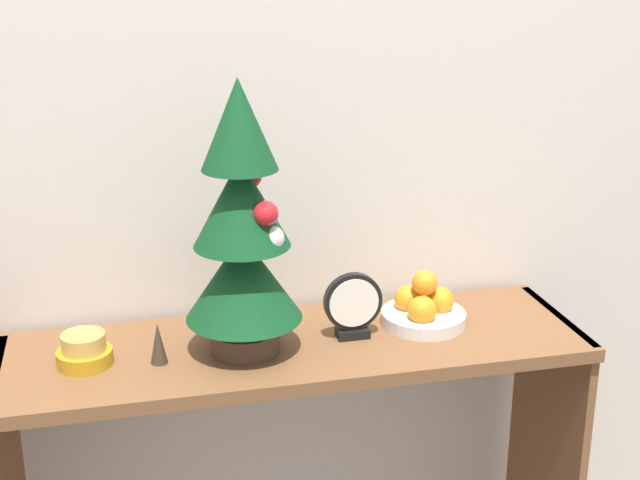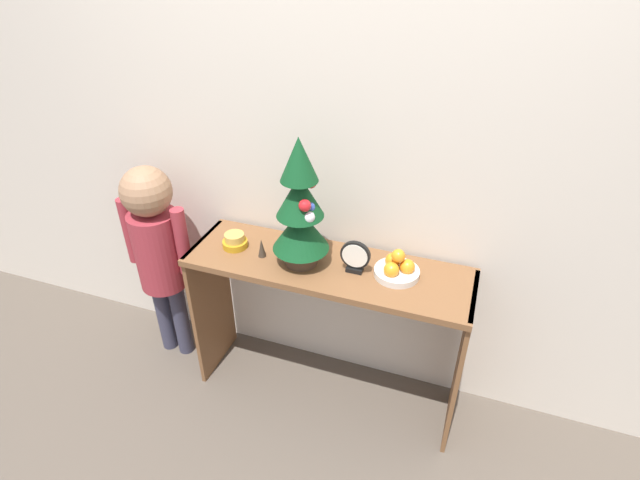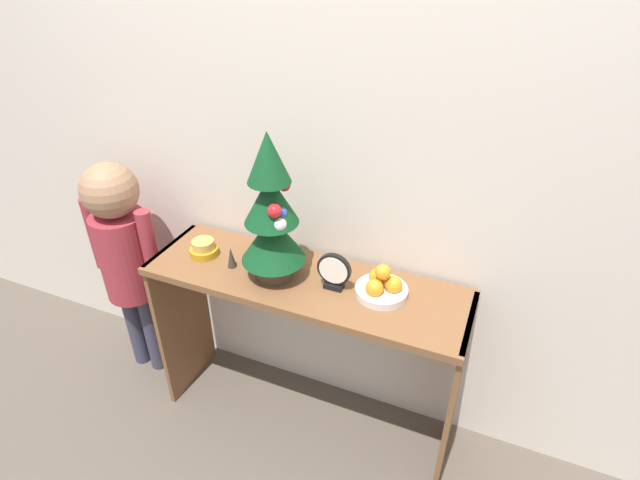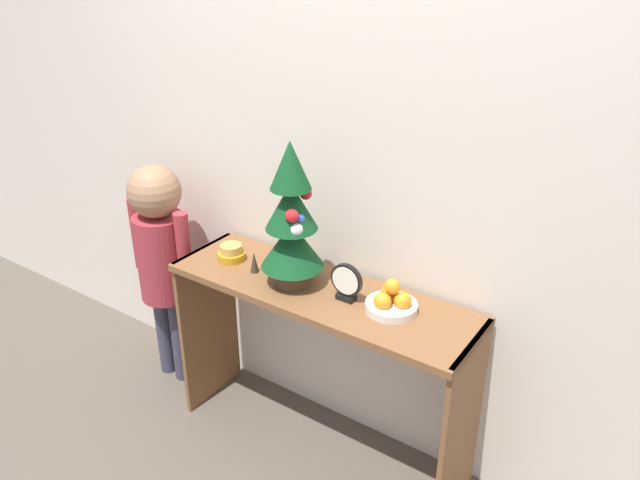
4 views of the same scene
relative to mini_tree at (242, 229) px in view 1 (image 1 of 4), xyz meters
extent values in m
cube|color=beige|center=(0.12, 0.26, 0.18)|extent=(7.00, 0.05, 2.50)
cube|color=brown|center=(0.12, 0.02, -0.29)|extent=(1.28, 0.39, 0.03)
cube|color=brown|center=(0.75, 0.02, -0.67)|extent=(0.02, 0.36, 0.80)
cylinder|color=#4C3828|center=(0.00, 0.00, -0.25)|extent=(0.15, 0.15, 0.05)
cylinder|color=brown|center=(0.00, 0.00, -0.20)|extent=(0.02, 0.02, 0.04)
cone|color=#0F421E|center=(0.00, 0.00, -0.10)|extent=(0.25, 0.25, 0.19)
cone|color=#0F421E|center=(0.00, 0.00, 0.06)|extent=(0.20, 0.20, 0.19)
cone|color=#0F421E|center=(0.00, 0.00, 0.22)|extent=(0.16, 0.16, 0.19)
sphere|color=silver|center=(0.05, -0.04, -0.01)|extent=(0.05, 0.05, 0.05)
sphere|color=#2D4CA8|center=(0.05, -0.02, 0.02)|extent=(0.05, 0.05, 0.05)
sphere|color=silver|center=(0.03, 0.03, 0.02)|extent=(0.04, 0.04, 0.04)
sphere|color=red|center=(0.03, 0.05, 0.10)|extent=(0.05, 0.05, 0.05)
sphere|color=red|center=(0.04, -0.05, 0.05)|extent=(0.05, 0.05, 0.05)
cylinder|color=silver|center=(0.42, 0.04, -0.26)|extent=(0.19, 0.19, 0.03)
sphere|color=orange|center=(0.46, 0.05, -0.22)|extent=(0.07, 0.07, 0.07)
sphere|color=orange|center=(0.39, 0.08, -0.22)|extent=(0.07, 0.07, 0.07)
sphere|color=orange|center=(0.40, 0.01, -0.22)|extent=(0.07, 0.07, 0.07)
sphere|color=orange|center=(0.42, 0.04, -0.17)|extent=(0.06, 0.06, 0.06)
cylinder|color=#B78419|center=(-0.34, 0.01, -0.26)|extent=(0.12, 0.12, 0.03)
cylinder|color=gold|center=(-0.34, 0.01, -0.22)|extent=(0.09, 0.09, 0.04)
cube|color=black|center=(0.24, 0.01, -0.26)|extent=(0.07, 0.04, 0.02)
cylinder|color=black|center=(0.24, 0.01, -0.19)|extent=(0.13, 0.02, 0.13)
cylinder|color=white|center=(0.24, 0.00, -0.19)|extent=(0.11, 0.00, 0.11)
cone|color=#382D23|center=(-0.18, -0.02, -0.23)|extent=(0.04, 0.04, 0.09)
camera|label=1|loc=(-0.24, -1.72, 0.57)|focal=50.00mm
camera|label=2|loc=(0.68, -1.67, 1.01)|focal=28.00mm
camera|label=3|loc=(0.77, -1.39, 0.88)|focal=28.00mm
camera|label=4|loc=(1.30, -1.71, 0.97)|focal=35.00mm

